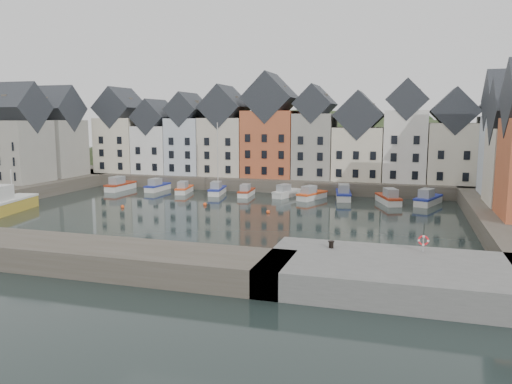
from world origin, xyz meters
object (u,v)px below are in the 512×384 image
at_px(boat_a, 120,186).
at_px(large_vessel, 2,204).
at_px(life_ring_post, 423,241).
at_px(mooring_bollard, 331,244).
at_px(boat_d, 217,190).

xyz_separation_m(boat_a, large_vessel, (-2.66, -22.99, 0.56)).
bearing_deg(life_ring_post, boat_a, 144.20).
relative_size(large_vessel, mooring_bollard, 20.27).
bearing_deg(life_ring_post, large_vessel, 167.22).
relative_size(boat_d, large_vessel, 1.02).
bearing_deg(mooring_bollard, life_ring_post, 6.93).
distance_m(boat_d, life_ring_post, 46.25).
bearing_deg(large_vessel, boat_d, 39.06).
xyz_separation_m(boat_d, life_ring_post, (30.31, -34.87, 2.11)).
bearing_deg(mooring_bollard, large_vessel, 164.28).
xyz_separation_m(boat_a, life_ring_post, (47.73, -34.42, 2.08)).
bearing_deg(life_ring_post, boat_d, 131.00).
distance_m(boat_a, large_vessel, 23.15).
height_order(boat_d, life_ring_post, boat_d).
bearing_deg(boat_a, life_ring_post, -35.13).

